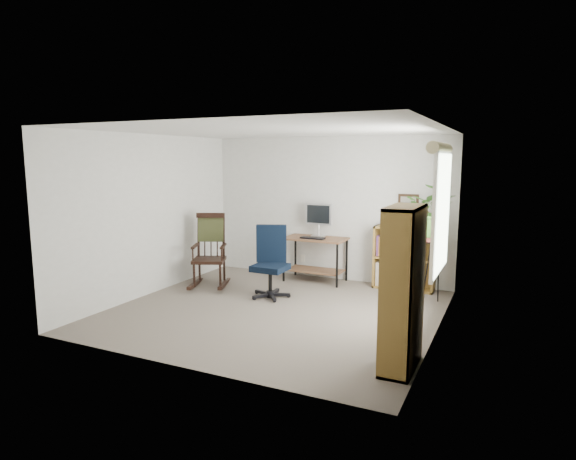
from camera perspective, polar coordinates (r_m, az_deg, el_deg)
The scene contains 18 objects.
floor at distance 6.62m, azimuth -1.49°, elevation -9.49°, with size 4.20×4.00×0.00m, color slate.
ceiling at distance 6.31m, azimuth -1.58°, elevation 11.72°, with size 4.20×4.00×0.00m, color silver.
wall_back at distance 8.18m, azimuth 4.79°, elevation 2.55°, with size 4.20×0.00×2.40m, color silver.
wall_front at distance 4.68m, azimuth -12.63°, elevation -2.13°, with size 4.20×0.00×2.40m, color silver.
wall_left at distance 7.53m, azimuth -15.97°, elevation 1.73°, with size 0.00×4.00×2.40m, color silver.
wall_right at distance 5.73m, azimuth 17.56°, elevation -0.38°, with size 0.00×4.00×2.40m, color silver.
window at distance 6.01m, azimuth 17.66°, elevation 1.93°, with size 0.12×1.20×1.50m, color white, non-canonical shape.
desk at distance 8.07m, azimuth 3.24°, elevation -3.50°, with size 1.02×0.56×0.74m, color brown, non-canonical shape.
monitor at distance 8.09m, azimuth 3.65°, elevation 1.19°, with size 0.46×0.16×0.56m, color #BDBCC1, non-canonical shape.
keyboard at distance 7.89m, azimuth 2.94°, elevation -0.95°, with size 0.40×0.15×0.03m, color black.
office_chair at distance 7.08m, azimuth -2.13°, elevation -3.78°, with size 0.59×0.59×1.08m, color black, non-canonical shape.
rocking_chair at distance 7.78m, azimuth -9.35°, elevation -2.36°, with size 0.62×1.03×1.19m, color black, non-canonical shape.
low_bookshelf at distance 7.75m, azimuth 13.62°, elevation -3.28°, with size 0.94×0.31×0.99m, color olive, non-canonical shape.
tall_bookshelf at distance 4.80m, azimuth 13.43°, elevation -6.78°, with size 0.30×0.70×1.60m, color olive, non-canonical shape.
plant_stand at distance 7.21m, azimuth 16.41°, elevation -4.13°, with size 0.28×0.28×1.02m, color black, non-canonical shape.
spider_plant at distance 7.06m, azimuth 16.81°, elevation 5.15°, with size 1.69×1.88×1.46m, color #376924.
potted_plant_small at distance 7.62m, azimuth 15.84°, elevation 0.62°, with size 0.13×0.24×0.11m, color #376924.
framed_picture at distance 7.77m, azimuth 14.06°, elevation 2.97°, with size 0.32×0.04×0.32m, color black, non-canonical shape.
Camera 1 is at (2.83, -5.62, 2.05)m, focal length 30.00 mm.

